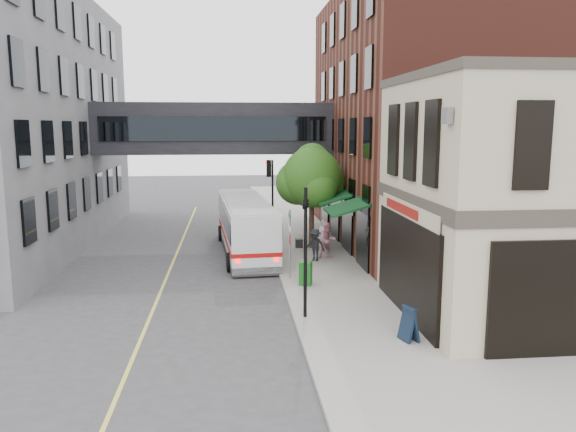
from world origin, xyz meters
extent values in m
plane|color=#38383A|center=(0.00, 0.00, 0.00)|extent=(120.00, 120.00, 0.00)
cube|color=gray|center=(2.00, 14.00, 0.07)|extent=(4.00, 60.00, 0.15)
cube|color=#C1AF93|center=(9.00, 2.00, 4.08)|extent=(10.00, 8.00, 8.15)
cube|color=#38332B|center=(9.00, 2.00, 4.15)|extent=(10.12, 8.12, 0.50)
cube|color=#38332B|center=(9.00, 2.00, 8.30)|extent=(10.12, 8.12, 0.30)
cube|color=black|center=(3.94, 2.00, 1.85)|extent=(0.14, 6.40, 3.40)
cube|color=black|center=(3.90, 2.00, 1.85)|extent=(0.04, 5.90, 3.00)
cube|color=maroon|center=(3.88, 2.60, 3.80)|extent=(0.03, 3.60, 0.32)
cube|color=#57231B|center=(10.00, 15.00, 7.00)|extent=(12.00, 18.00, 14.00)
cube|color=#0C351C|center=(3.14, 13.75, 3.00)|extent=(1.80, 13.00, 0.40)
cube|color=black|center=(-3.00, 18.00, 6.50)|extent=(14.00, 3.00, 3.00)
cube|color=black|center=(-3.00, 16.45, 6.50)|extent=(13.00, 0.08, 1.40)
cube|color=black|center=(-3.00, 19.55, 6.50)|extent=(13.00, 0.08, 1.40)
cylinder|color=black|center=(0.40, 2.00, 2.40)|extent=(0.12, 0.12, 4.50)
cube|color=black|center=(0.18, 2.00, 2.75)|extent=(0.25, 0.22, 0.30)
imported|color=black|center=(0.40, 2.00, 4.25)|extent=(0.20, 0.16, 1.00)
cylinder|color=black|center=(0.40, 17.00, 2.40)|extent=(0.12, 0.12, 4.50)
cube|color=black|center=(0.18, 17.00, 2.75)|extent=(0.25, 0.22, 0.30)
cube|color=black|center=(0.18, 17.00, 4.15)|extent=(0.28, 0.28, 1.00)
sphere|color=#FF0C05|center=(0.02, 17.00, 4.50)|extent=(0.18, 0.18, 0.18)
cylinder|color=gray|center=(0.40, 7.00, 1.65)|extent=(0.08, 0.08, 3.00)
cube|color=white|center=(0.38, 7.00, 2.35)|extent=(0.03, 0.75, 0.22)
cube|color=#0C591E|center=(0.38, 7.00, 2.90)|extent=(0.03, 0.70, 0.18)
cube|color=#B20C0C|center=(0.38, 7.00, 1.85)|extent=(0.03, 0.30, 0.40)
cylinder|color=#382619|center=(2.20, 13.00, 1.55)|extent=(0.28, 0.28, 2.80)
sphere|color=#265316|center=(2.20, 13.00, 3.95)|extent=(3.20, 3.20, 3.20)
sphere|color=#265316|center=(3.00, 13.50, 3.55)|extent=(2.20, 2.20, 2.20)
sphere|color=#265316|center=(1.50, 13.30, 3.65)|extent=(2.40, 2.40, 2.40)
sphere|color=#265316|center=(2.30, 13.60, 4.75)|extent=(2.00, 2.00, 2.00)
cube|color=#D8CC4C|center=(-5.00, 10.00, 0.01)|extent=(0.12, 40.00, 0.01)
cube|color=silver|center=(-1.36, 12.75, 1.48)|extent=(2.98, 10.45, 2.60)
cube|color=black|center=(-1.36, 12.75, 1.93)|extent=(3.02, 10.27, 0.94)
cube|color=#B20C0C|center=(-1.36, 12.75, 1.03)|extent=(3.03, 10.47, 0.20)
cylinder|color=black|center=(-2.21, 8.91, 0.45)|extent=(0.33, 0.91, 0.90)
cylinder|color=black|center=(0.03, 9.08, 0.45)|extent=(0.33, 0.91, 0.90)
cylinder|color=black|center=(-2.72, 16.07, 0.45)|extent=(0.33, 0.91, 0.90)
cylinder|color=black|center=(-0.48, 16.23, 0.45)|extent=(0.33, 0.91, 0.90)
imported|color=white|center=(2.67, 11.76, 1.01)|extent=(0.71, 0.55, 1.73)
imported|color=pink|center=(2.65, 10.54, 1.04)|extent=(0.99, 0.84, 1.79)
imported|color=black|center=(1.95, 10.00, 0.94)|extent=(1.17, 1.04, 1.58)
cube|color=#135415|center=(0.93, 5.88, 0.64)|extent=(0.60, 0.57, 0.98)
cube|color=black|center=(3.28, -0.50, 0.69)|extent=(0.55, 0.70, 1.09)
camera|label=1|loc=(-2.07, -16.45, 6.69)|focal=35.00mm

